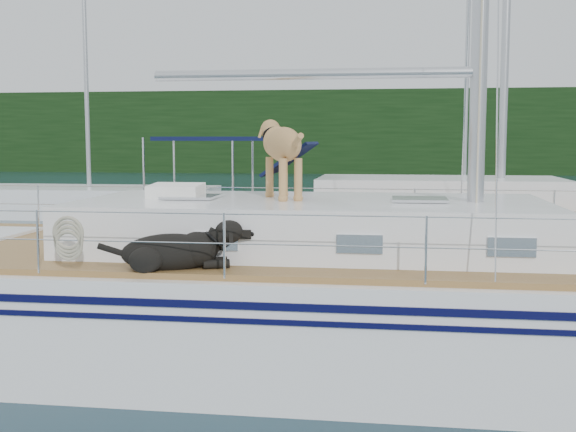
# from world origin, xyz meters

# --- Properties ---
(ground) EXTENTS (120.00, 120.00, 0.00)m
(ground) POSITION_xyz_m (0.00, 0.00, 0.00)
(ground) COLOR black
(ground) RESTS_ON ground
(tree_line) EXTENTS (90.00, 3.00, 6.00)m
(tree_line) POSITION_xyz_m (0.00, 45.00, 3.00)
(tree_line) COLOR black
(tree_line) RESTS_ON ground
(shore_bank) EXTENTS (92.00, 1.00, 1.20)m
(shore_bank) POSITION_xyz_m (0.00, 46.20, 0.60)
(shore_bank) COLOR #595147
(shore_bank) RESTS_ON ground
(main_sailboat) EXTENTS (12.00, 3.82, 14.01)m
(main_sailboat) POSITION_xyz_m (0.09, -0.00, 0.68)
(main_sailboat) COLOR white
(main_sailboat) RESTS_ON ground
(neighbor_sailboat) EXTENTS (11.00, 3.50, 13.30)m
(neighbor_sailboat) POSITION_xyz_m (1.53, 6.63, 0.63)
(neighbor_sailboat) COLOR white
(neighbor_sailboat) RESTS_ON ground
(bg_boat_west) EXTENTS (8.00, 3.00, 11.65)m
(bg_boat_west) POSITION_xyz_m (-8.00, 14.00, 0.45)
(bg_boat_west) COLOR white
(bg_boat_west) RESTS_ON ground
(bg_boat_center) EXTENTS (7.20, 3.00, 11.65)m
(bg_boat_center) POSITION_xyz_m (4.00, 16.00, 0.45)
(bg_boat_center) COLOR white
(bg_boat_center) RESTS_ON ground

